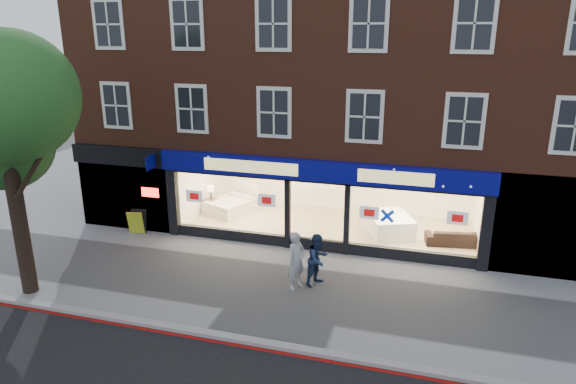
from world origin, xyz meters
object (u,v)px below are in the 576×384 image
at_px(a_board, 137,222).
at_px(pedestrian_grey, 296,261).
at_px(mattress_stack, 389,225).
at_px(sofa, 453,237).
at_px(pedestrian_blue, 318,259).
at_px(display_bed, 232,205).

relative_size(a_board, pedestrian_grey, 0.52).
distance_m(mattress_stack, a_board, 9.52).
relative_size(sofa, pedestrian_blue, 1.16).
bearing_deg(sofa, pedestrian_blue, 36.28).
xyz_separation_m(display_bed, sofa, (8.85, -1.01, -0.03)).
bearing_deg(pedestrian_blue, a_board, 102.92).
bearing_deg(a_board, sofa, -1.35).
bearing_deg(sofa, display_bed, -15.76).
bearing_deg(pedestrian_grey, pedestrian_blue, -25.14).
relative_size(pedestrian_grey, pedestrian_blue, 1.10).
distance_m(display_bed, mattress_stack, 6.60).
relative_size(display_bed, mattress_stack, 1.04).
xyz_separation_m(mattress_stack, pedestrian_grey, (-2.27, -4.87, 0.42)).
bearing_deg(mattress_stack, pedestrian_grey, -115.01).
xyz_separation_m(pedestrian_grey, pedestrian_blue, (0.56, 0.42, -0.08)).
distance_m(mattress_stack, pedestrian_grey, 5.39).
xyz_separation_m(display_bed, pedestrian_grey, (4.30, -5.50, 0.48)).
bearing_deg(sofa, mattress_stack, -18.74).
relative_size(display_bed, a_board, 2.58).
xyz_separation_m(mattress_stack, pedestrian_blue, (-1.72, -4.45, 0.35)).
height_order(mattress_stack, sofa, mattress_stack).
distance_m(sofa, pedestrian_blue, 5.72).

